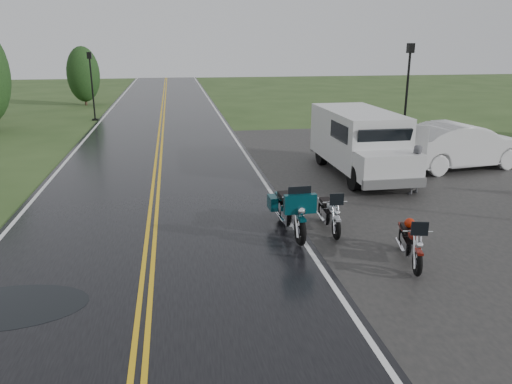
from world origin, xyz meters
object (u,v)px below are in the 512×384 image
motorcycle_silver (337,220)px  lamp_post_far_left (92,86)px  sedan_white (461,146)px  motorcycle_teal (300,219)px  person_at_van (415,170)px  van_white (356,156)px  motorcycle_red (418,253)px  lamp_post_far_right (407,93)px

motorcycle_silver → lamp_post_far_left: (-8.83, 21.78, 1.54)m
sedan_white → motorcycle_silver: bearing=122.9°
motorcycle_teal → motorcycle_silver: size_ratio=1.26×
person_at_van → van_white: bearing=-52.3°
motorcycle_red → van_white: size_ratio=0.32×
motorcycle_red → van_white: 6.47m
person_at_van → lamp_post_far_left: bearing=-87.1°
motorcycle_teal → sedan_white: 10.54m
motorcycle_teal → lamp_post_far_left: 23.39m
lamp_post_far_right → van_white: bearing=-124.6°
lamp_post_far_left → motorcycle_red: bearing=-67.6°
motorcycle_silver → van_white: bearing=67.0°
motorcycle_red → motorcycle_silver: size_ratio=1.00×
motorcycle_teal → sedan_white: sedan_white is taller
person_at_van → lamp_post_far_right: (3.67, 8.55, 1.60)m
motorcycle_red → motorcycle_silver: 2.47m
motorcycle_red → lamp_post_far_right: bearing=79.7°
motorcycle_teal → motorcycle_silver: motorcycle_teal is taller
motorcycle_silver → person_at_van: person_at_van is taller
sedan_white → van_white: bearing=105.0°
motorcycle_teal → sedan_white: (8.17, 6.66, 0.16)m
motorcycle_red → person_at_van: size_ratio=1.22×
person_at_van → lamp_post_far_right: 9.45m
sedan_white → person_at_van: bearing=122.1°
lamp_post_far_right → person_at_van: bearing=-113.2°
motorcycle_teal → lamp_post_far_left: lamp_post_far_left is taller
van_white → lamp_post_far_right: size_ratio=1.29×
lamp_post_far_right → motorcycle_red: bearing=-114.1°
motorcycle_red → motorcycle_teal: (-2.05, 2.01, 0.15)m
van_white → sedan_white: (5.17, 2.30, -0.32)m
van_white → lamp_post_far_right: 9.66m
motorcycle_teal → van_white: 5.31m
lamp_post_far_right → motorcycle_silver: bearing=-121.8°
van_white → person_at_van: 1.93m
motorcycle_red → motorcycle_teal: motorcycle_teal is taller
van_white → lamp_post_far_left: size_ratio=1.45×
motorcycle_silver → sedan_white: 9.66m
sedan_white → lamp_post_far_left: size_ratio=1.28×
motorcycle_teal → person_at_van: (4.77, 3.69, 0.08)m
motorcycle_silver → sedan_white: sedan_white is taller
van_white → sedan_white: bearing=23.4°
motorcycle_red → lamp_post_far_right: 15.74m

